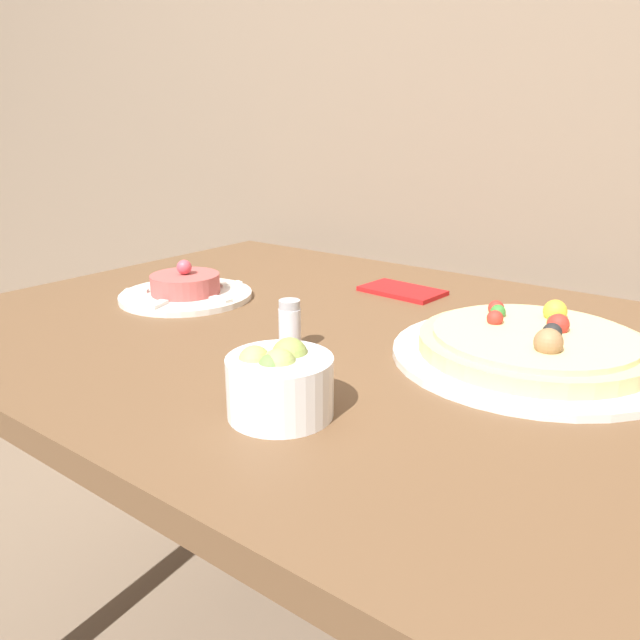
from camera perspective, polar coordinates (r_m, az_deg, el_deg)
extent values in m
cube|color=brown|center=(0.89, 6.24, -3.10)|extent=(1.38, 0.88, 0.03)
cylinder|color=brown|center=(1.68, -5.90, -7.18)|extent=(0.06, 0.06, 0.75)
cylinder|color=silver|center=(0.86, 18.80, -3.14)|extent=(0.36, 0.36, 0.01)
cylinder|color=#E5C17F|center=(0.85, 18.90, -2.18)|extent=(0.29, 0.29, 0.02)
cylinder|color=beige|center=(0.85, 18.99, -1.30)|extent=(0.26, 0.26, 0.01)
sphere|color=gold|center=(0.92, 20.69, 0.76)|extent=(0.03, 0.03, 0.03)
sphere|color=#B22D23|center=(0.87, 15.70, 0.14)|extent=(0.02, 0.02, 0.02)
sphere|color=#B22D23|center=(0.92, 15.80, 1.05)|extent=(0.02, 0.02, 0.02)
sphere|color=#B22D23|center=(0.86, 20.94, -0.39)|extent=(0.03, 0.03, 0.03)
sphere|color=#997047|center=(0.79, 20.15, -1.93)|extent=(0.03, 0.03, 0.03)
sphere|color=black|center=(0.83, 20.45, -1.07)|extent=(0.02, 0.02, 0.02)
sphere|color=#387F33|center=(0.88, 20.71, -0.24)|extent=(0.02, 0.02, 0.02)
sphere|color=#387F33|center=(0.90, 15.96, 0.71)|extent=(0.02, 0.02, 0.02)
cylinder|color=silver|center=(1.12, -12.14, 2.20)|extent=(0.23, 0.23, 0.01)
cylinder|color=#B2514C|center=(1.11, -12.21, 3.27)|extent=(0.12, 0.12, 0.03)
sphere|color=#DB4C5B|center=(1.10, -12.31, 4.75)|extent=(0.03, 0.03, 0.03)
cube|color=white|center=(1.05, -9.07, 1.86)|extent=(0.04, 0.02, 0.01)
cube|color=white|center=(1.15, -8.16, 3.27)|extent=(0.03, 0.04, 0.01)
cube|color=white|center=(1.20, -12.52, 3.64)|extent=(0.04, 0.04, 0.01)
cube|color=white|center=(1.14, -16.44, 2.58)|extent=(0.04, 0.04, 0.01)
cube|color=white|center=(1.04, -14.64, 1.38)|extent=(0.03, 0.04, 0.01)
cylinder|color=white|center=(0.66, -3.67, -6.08)|extent=(0.11, 0.11, 0.06)
sphere|color=#B7BC70|center=(0.65, -4.05, -3.94)|extent=(0.03, 0.03, 0.03)
sphere|color=#8EA34C|center=(0.66, -2.79, -3.28)|extent=(0.04, 0.04, 0.04)
sphere|color=#668E42|center=(0.64, -4.46, -4.35)|extent=(0.03, 0.03, 0.03)
sphere|color=#668E42|center=(0.65, -4.17, -3.93)|extent=(0.03, 0.03, 0.03)
sphere|color=#A3B25B|center=(0.65, -6.01, -3.79)|extent=(0.03, 0.03, 0.03)
sphere|color=#A3B25B|center=(0.64, -3.72, -4.12)|extent=(0.03, 0.03, 0.03)
cube|color=red|center=(1.14, 7.53, 2.66)|extent=(0.15, 0.10, 0.01)
cylinder|color=silver|center=(0.84, -2.77, -0.94)|extent=(0.03, 0.03, 0.06)
cylinder|color=#B2B2B7|center=(0.82, -2.81, 1.42)|extent=(0.03, 0.03, 0.01)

